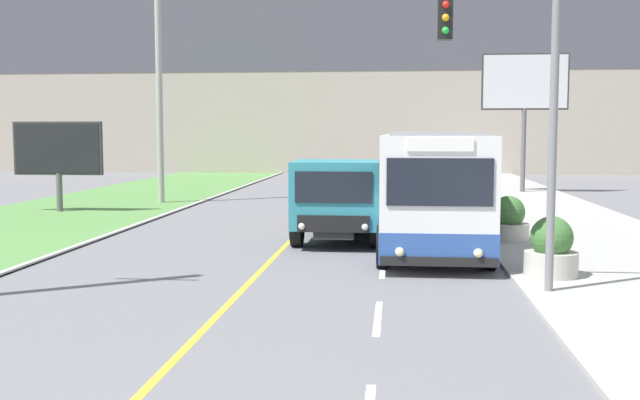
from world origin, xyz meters
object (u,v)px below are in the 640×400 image
at_px(utility_pole_far, 159,75).
at_px(traffic_light_mast, 520,94).
at_px(dump_truck, 340,200).
at_px(city_bus, 428,185).
at_px(billboard_small, 58,151).
at_px(planter_round_second, 508,221).
at_px(planter_round_third, 486,202).
at_px(billboard_large, 525,88).
at_px(car_distant, 369,179).
at_px(planter_round_near, 551,250).

bearing_deg(utility_pole_far, traffic_light_mast, -54.02).
height_order(dump_truck, traffic_light_mast, traffic_light_mast).
relative_size(city_bus, billboard_small, 3.34).
relative_size(city_bus, planter_round_second, 9.40).
bearing_deg(city_bus, planter_round_third, 65.38).
xyz_separation_m(utility_pole_far, billboard_large, (16.79, 7.05, -0.25)).
relative_size(city_bus, planter_round_third, 8.98).
height_order(city_bus, car_distant, city_bus).
bearing_deg(billboard_small, city_bus, -23.73).
distance_m(traffic_light_mast, billboard_small, 20.52).
bearing_deg(planter_round_near, car_distant, 101.64).
height_order(utility_pole_far, billboard_small, utility_pole_far).
bearing_deg(traffic_light_mast, city_bus, 101.02).
distance_m(planter_round_second, planter_round_third, 5.33).
bearing_deg(billboard_large, car_distant, -179.33).
bearing_deg(car_distant, utility_pole_far, -142.01).
relative_size(utility_pole_far, planter_round_third, 8.42).
bearing_deg(billboard_small, traffic_light_mast, -40.91).
xyz_separation_m(traffic_light_mast, billboard_large, (4.14, 24.46, 1.50)).
relative_size(dump_truck, billboard_large, 0.96).
bearing_deg(billboard_large, planter_round_third, -104.97).
bearing_deg(city_bus, dump_truck, -168.61).
relative_size(car_distant, billboard_small, 1.21).
xyz_separation_m(utility_pole_far, planter_round_second, (13.50, -10.58, -4.99)).
xyz_separation_m(city_bus, car_distant, (-2.33, 17.14, -0.90)).
distance_m(traffic_light_mast, billboard_large, 24.85).
distance_m(utility_pole_far, billboard_small, 5.86).
relative_size(dump_truck, billboard_small, 1.91).
xyz_separation_m(billboard_large, planter_round_near, (-3.17, -22.95, -4.73)).
bearing_deg(planter_round_near, city_bus, 112.57).
distance_m(billboard_small, planter_round_second, 17.68).
relative_size(city_bus, traffic_light_mast, 1.95).
height_order(planter_round_near, planter_round_second, planter_round_near).
bearing_deg(billboard_large, planter_round_near, -97.88).
distance_m(dump_truck, utility_pole_far, 14.48).
relative_size(traffic_light_mast, billboard_small, 1.71).
xyz_separation_m(city_bus, planter_round_third, (2.26, 4.93, -0.94)).
distance_m(car_distant, billboard_large, 9.17).
bearing_deg(car_distant, billboard_small, -136.92).
xyz_separation_m(dump_truck, car_distant, (0.20, 17.65, -0.52)).
bearing_deg(planter_round_second, utility_pole_far, 141.90).
xyz_separation_m(utility_pole_far, planter_round_near, (13.61, -15.91, -4.98)).
bearing_deg(city_bus, utility_pole_far, 137.80).
distance_m(car_distant, billboard_small, 16.14).
bearing_deg(city_bus, billboard_small, 156.27).
distance_m(city_bus, traffic_light_mast, 7.70).
bearing_deg(billboard_large, dump_truck, -114.48).
relative_size(billboard_large, planter_round_near, 5.53).
relative_size(traffic_light_mast, billboard_large, 0.86).
xyz_separation_m(car_distant, billboard_large, (7.89, 0.09, 4.68)).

